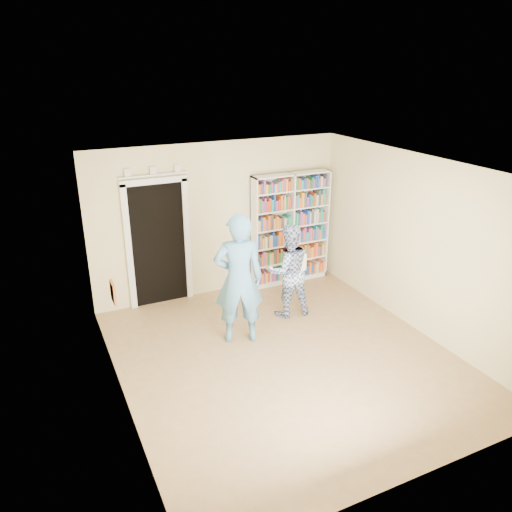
{
  "coord_description": "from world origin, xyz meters",
  "views": [
    {
      "loc": [
        -2.97,
        -5.31,
        3.96
      ],
      "look_at": [
        -0.04,
        0.9,
        1.24
      ],
      "focal_mm": 35.0,
      "sensor_mm": 36.0,
      "label": 1
    }
  ],
  "objects": [
    {
      "name": "floor",
      "position": [
        0.0,
        0.0,
        0.0
      ],
      "size": [
        5.0,
        5.0,
        0.0
      ],
      "primitive_type": "plane",
      "color": "#926846",
      "rests_on": "ground"
    },
    {
      "name": "ceiling",
      "position": [
        0.0,
        0.0,
        2.7
      ],
      "size": [
        5.0,
        5.0,
        0.0
      ],
      "primitive_type": "plane",
      "rotation": [
        3.14,
        0.0,
        0.0
      ],
      "color": "white",
      "rests_on": "wall_back"
    },
    {
      "name": "wall_back",
      "position": [
        0.0,
        2.5,
        1.35
      ],
      "size": [
        4.5,
        0.0,
        4.5
      ],
      "primitive_type": "plane",
      "rotation": [
        1.57,
        0.0,
        0.0
      ],
      "color": "beige",
      "rests_on": "floor"
    },
    {
      "name": "wall_left",
      "position": [
        -2.25,
        0.0,
        1.35
      ],
      "size": [
        0.0,
        5.0,
        5.0
      ],
      "primitive_type": "plane",
      "rotation": [
        1.57,
        0.0,
        1.57
      ],
      "color": "beige",
      "rests_on": "floor"
    },
    {
      "name": "wall_right",
      "position": [
        2.25,
        0.0,
        1.35
      ],
      "size": [
        0.0,
        5.0,
        5.0
      ],
      "primitive_type": "plane",
      "rotation": [
        1.57,
        0.0,
        -1.57
      ],
      "color": "beige",
      "rests_on": "floor"
    },
    {
      "name": "bookshelf",
      "position": [
        1.35,
        2.34,
        1.05
      ],
      "size": [
        1.51,
        0.28,
        2.07
      ],
      "rotation": [
        0.0,
        0.0,
        -0.17
      ],
      "color": "white",
      "rests_on": "floor"
    },
    {
      "name": "doorway",
      "position": [
        -1.1,
        2.48,
        1.18
      ],
      "size": [
        1.1,
        0.08,
        2.43
      ],
      "color": "black",
      "rests_on": "floor"
    },
    {
      "name": "wall_art",
      "position": [
        -2.23,
        0.2,
        1.4
      ],
      "size": [
        0.03,
        0.25,
        0.25
      ],
      "primitive_type": "cube",
      "color": "brown",
      "rests_on": "wall_left"
    },
    {
      "name": "man_blue",
      "position": [
        -0.39,
        0.74,
        0.99
      ],
      "size": [
        0.83,
        0.67,
        1.99
      ],
      "primitive_type": "imported",
      "rotation": [
        0.0,
        0.0,
        2.84
      ],
      "color": "#548EBC",
      "rests_on": "floor"
    },
    {
      "name": "man_plaid",
      "position": [
        0.66,
        1.16,
        0.78
      ],
      "size": [
        0.83,
        0.69,
        1.56
      ],
      "primitive_type": "imported",
      "rotation": [
        0.0,
        0.0,
        3.0
      ],
      "color": "#2E4B8C",
      "rests_on": "floor"
    },
    {
      "name": "paper_sheet",
      "position": [
        0.8,
        0.98,
        0.95
      ],
      "size": [
        0.2,
        0.03,
        0.28
      ],
      "primitive_type": "cube",
      "rotation": [
        0.0,
        0.0,
        0.13
      ],
      "color": "white",
      "rests_on": "man_plaid"
    }
  ]
}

